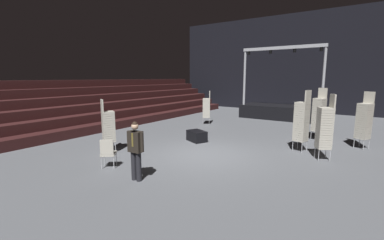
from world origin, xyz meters
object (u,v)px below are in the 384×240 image
object	(u,v)px
equipment_road_case	(197,136)
stage_riser	(283,111)
chair_stack_mid_centre	(325,127)
chair_stack_rear_left	(364,120)
chair_stack_front_left	(207,108)
chair_stack_front_right	(108,126)
chair_stack_mid_right	(302,121)
chair_stack_mid_left	(319,114)
loose_chair_near_man	(108,152)
man_with_tie	(135,148)

from	to	relation	value
equipment_road_case	stage_riser	bearing A→B (deg)	81.04
chair_stack_mid_centre	chair_stack_rear_left	distance (m)	2.74
stage_riser	chair_stack_mid_centre	distance (m)	9.39
chair_stack_mid_centre	chair_stack_rear_left	bearing A→B (deg)	-51.93
chair_stack_front_left	chair_stack_mid_centre	distance (m)	8.01
stage_riser	equipment_road_case	bearing A→B (deg)	-98.96
chair_stack_rear_left	chair_stack_front_right	bearing A→B (deg)	65.42
chair_stack_mid_right	chair_stack_mid_centre	distance (m)	1.14
stage_riser	equipment_road_case	size ratio (longest dim) A/B	6.18
chair_stack_mid_centre	equipment_road_case	distance (m)	5.21
chair_stack_rear_left	equipment_road_case	xyz separation A→B (m)	(-6.22, -2.80, -0.91)
chair_stack_mid_left	chair_stack_mid_right	distance (m)	2.43
stage_riser	chair_stack_rear_left	xyz separation A→B (m)	(4.82, -6.09, 0.58)
chair_stack_front_right	loose_chair_near_man	bearing A→B (deg)	-9.93
chair_stack_mid_centre	equipment_road_case	size ratio (longest dim) A/B	2.56
chair_stack_mid_right	chair_stack_front_right	bearing A→B (deg)	141.50
chair_stack_mid_left	loose_chair_near_man	world-z (taller)	chair_stack_mid_left
man_with_tie	chair_stack_front_left	bearing A→B (deg)	-75.14
chair_stack_front_right	chair_stack_mid_right	bearing A→B (deg)	64.32
chair_stack_front_left	loose_chair_near_man	xyz separation A→B (m)	(1.53, -8.58, -0.49)
chair_stack_front_right	equipment_road_case	size ratio (longest dim) A/B	2.28
chair_stack_front_right	chair_stack_mid_centre	size ratio (longest dim) A/B	0.89
stage_riser	chair_stack_mid_left	world-z (taller)	stage_riser
stage_riser	loose_chair_near_man	world-z (taller)	stage_riser
stage_riser	chair_stack_mid_left	distance (m)	6.32
chair_stack_front_left	chair_stack_mid_left	distance (m)	6.44
equipment_road_case	loose_chair_near_man	distance (m)	4.56
chair_stack_front_left	chair_stack_front_right	world-z (taller)	same
chair_stack_front_left	chair_stack_rear_left	xyz separation A→B (m)	(8.16, -1.25, 0.13)
chair_stack_front_left	loose_chair_near_man	world-z (taller)	chair_stack_front_left
man_with_tie	chair_stack_mid_left	bearing A→B (deg)	-116.57
equipment_road_case	chair_stack_rear_left	bearing A→B (deg)	24.24
man_with_tie	equipment_road_case	world-z (taller)	man_with_tie
chair_stack_front_left	chair_stack_mid_left	xyz separation A→B (m)	(6.40, -0.65, 0.17)
chair_stack_front_right	chair_stack_mid_right	xyz separation A→B (m)	(6.11, 4.31, 0.17)
chair_stack_mid_right	equipment_road_case	xyz separation A→B (m)	(-4.22, -0.98, -0.95)
chair_stack_front_left	chair_stack_mid_left	size ratio (longest dim) A/B	0.86
stage_riser	chair_stack_front_left	xyz separation A→B (m)	(-3.34, -4.84, 0.46)
chair_stack_mid_centre	loose_chair_near_man	world-z (taller)	chair_stack_mid_centre
stage_riser	man_with_tie	distance (m)	13.66
chair_stack_rear_left	chair_stack_front_left	bearing A→B (deg)	19.54
man_with_tie	chair_stack_rear_left	xyz separation A→B (m)	(5.12, 7.56, 0.21)
stage_riser	chair_stack_mid_right	world-z (taller)	stage_riser
man_with_tie	chair_stack_mid_centre	size ratio (longest dim) A/B	0.73
chair_stack_mid_right	chair_stack_rear_left	distance (m)	2.70
man_with_tie	chair_stack_front_right	bearing A→B (deg)	-29.71
chair_stack_mid_centre	loose_chair_near_man	distance (m)	7.36
loose_chair_near_man	stage_riser	bearing A→B (deg)	43.92
chair_stack_front_left	equipment_road_case	size ratio (longest dim) A/B	2.28
chair_stack_mid_right	chair_stack_rear_left	xyz separation A→B (m)	(2.00, 1.82, -0.04)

